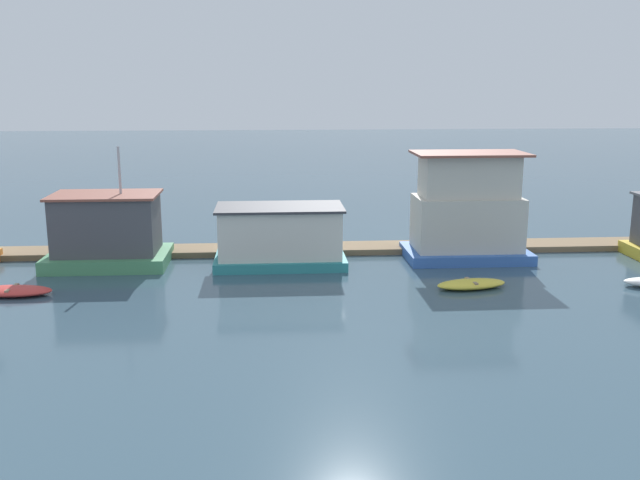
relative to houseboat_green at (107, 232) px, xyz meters
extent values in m
plane|color=#385160|center=(10.20, -0.40, -1.62)|extent=(200.00, 200.00, 0.00)
cube|color=#846B4C|center=(10.20, 2.10, -1.47)|extent=(51.00, 2.12, 0.30)
cube|color=#4C9360|center=(0.00, 0.00, -1.31)|extent=(5.75, 3.96, 0.63)
cube|color=#4C4C51|center=(0.00, 0.00, 0.39)|extent=(4.76, 2.97, 2.76)
cube|color=brown|center=(0.00, 0.00, 1.83)|extent=(5.06, 3.27, 0.12)
cylinder|color=#B2B2B7|center=(0.75, 0.00, 3.01)|extent=(0.12, 0.12, 2.25)
cube|color=teal|center=(8.32, -0.55, -1.39)|extent=(6.31, 3.49, 0.46)
cube|color=silver|center=(8.32, -0.55, 0.00)|extent=(5.80, 2.98, 2.32)
cube|color=#38383D|center=(8.32, -0.55, 1.22)|extent=(6.10, 3.28, 0.12)
cube|color=#3866B7|center=(17.68, 0.09, -1.37)|extent=(6.10, 3.73, 0.51)
cube|color=beige|center=(17.68, 0.09, 0.21)|extent=(5.20, 2.83, 2.65)
cube|color=beige|center=(17.68, 0.09, 2.57)|extent=(4.63, 2.26, 2.08)
cube|color=brown|center=(17.68, 0.09, 3.67)|extent=(5.50, 3.13, 0.12)
ellipsoid|color=red|center=(-2.94, -4.87, -1.43)|extent=(3.38, 1.57, 0.38)
cube|color=#997F60|center=(-2.94, -4.87, -1.30)|extent=(0.23, 1.17, 0.08)
ellipsoid|color=yellow|center=(16.50, -5.18, -1.43)|extent=(3.26, 1.75, 0.38)
cube|color=#997F60|center=(16.50, -5.18, -1.30)|extent=(0.33, 1.07, 0.08)
cylinder|color=brown|center=(-0.95, 0.80, -1.00)|extent=(0.28, 0.28, 1.25)
camera|label=1|loc=(7.90, -34.27, 7.10)|focal=40.00mm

